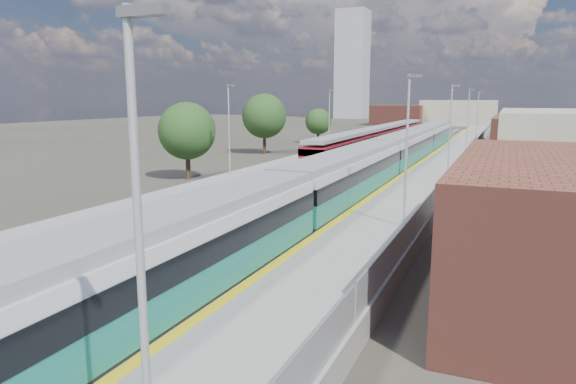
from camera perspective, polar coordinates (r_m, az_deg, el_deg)
The scene contains 11 objects.
ground at distance 55.05m, azimuth 11.29°, elevation 2.44°, with size 320.00×320.00×0.00m, color #47443A.
ballast_bed at distance 57.95m, azimuth 9.63°, elevation 2.91°, with size 10.50×155.00×0.06m, color #565451.
tracks at distance 59.43m, azimuth 10.57°, elevation 3.14°, with size 8.96×160.00×0.17m.
platform_right at distance 56.62m, azimuth 17.07°, elevation 2.94°, with size 4.70×155.00×8.52m.
platform_left at distance 59.82m, azimuth 3.29°, elevation 3.74°, with size 4.30×155.00×8.52m.
buildings at distance 145.03m, azimuth 11.74°, elevation 11.42°, with size 72.00×185.50×40.00m.
green_train at distance 44.15m, azimuth 10.42°, elevation 3.59°, with size 2.98×83.00×3.28m.
red_train at distance 73.94m, azimuth 10.15°, elevation 6.01°, with size 2.70×54.86×3.41m.
tree_a at distance 47.95m, azimuth -11.17°, elevation 6.67°, with size 5.23×5.23×7.09m.
tree_b at distance 69.41m, azimuth -2.65°, elevation 8.43°, with size 5.95×5.95×8.07m.
tree_c at distance 85.74m, azimuth 3.37°, elevation 7.82°, with size 4.28×4.28×5.80m.
Camera 1 is at (11.12, -3.41, 7.34)m, focal length 32.00 mm.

